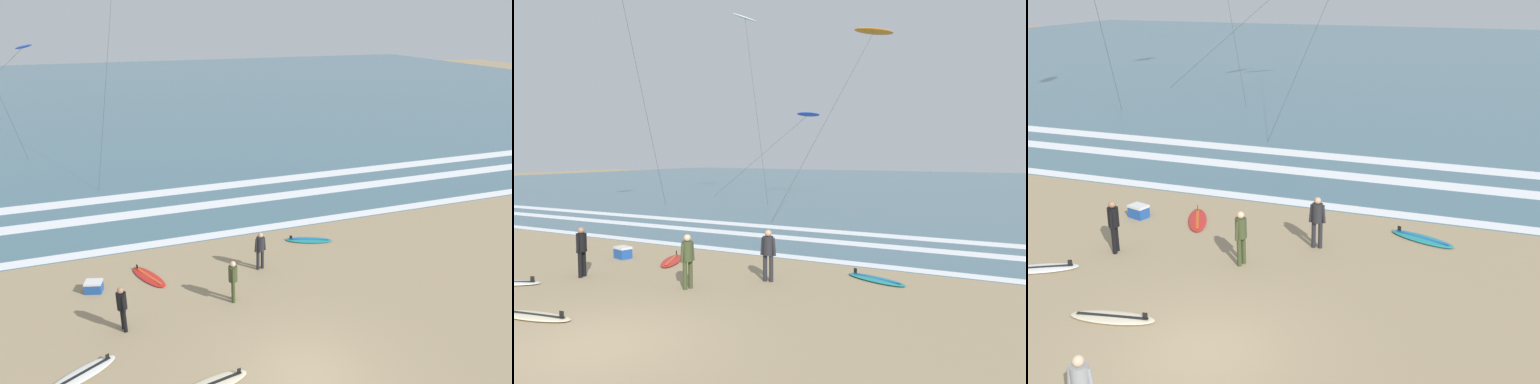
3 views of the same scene
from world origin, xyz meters
TOP-DOWN VIEW (x-y plane):
  - ground_plane at (0.00, 0.00)m, footprint 160.00×160.00m
  - ocean_surface at (0.00, 54.26)m, footprint 140.00×90.00m
  - wave_foam_shoreline at (1.86, 9.66)m, footprint 44.77×0.66m
  - wave_foam_mid_break at (-0.86, 13.36)m, footprint 49.64×1.02m
  - wave_foam_outer_break at (-0.57, 16.01)m, footprint 54.54×1.09m
  - surfer_background_far at (-4.76, 3.83)m, footprint 0.32×0.51m
  - surfer_left_near at (0.73, 6.11)m, footprint 0.52×0.32m
  - surfer_left_far at (-0.93, 4.28)m, footprint 0.32×0.51m
  - surfboard_foreground_flat at (-3.63, 6.86)m, footprint 1.47×2.15m
  - surfboard_near_water at (3.64, 7.73)m, footprint 2.17×1.32m
  - surfboard_left_pile at (-6.06, 2.09)m, footprint 2.13×1.52m
  - kite_blue_low_near at (-9.73, 33.05)m, footprint 8.90×4.28m
  - cooler_box at (-5.65, 6.52)m, footprint 0.71×0.59m

SIDE VIEW (x-z plane):
  - ground_plane at x=0.00m, z-range 0.00..0.00m
  - ocean_surface at x=0.00m, z-range 0.00..0.01m
  - wave_foam_shoreline at x=1.86m, z-range 0.01..0.02m
  - wave_foam_mid_break at x=-0.86m, z-range 0.01..0.02m
  - wave_foam_outer_break at x=-0.57m, z-range 0.01..0.02m
  - surfboard_foreground_flat at x=-3.63m, z-range -0.08..0.17m
  - surfboard_near_water at x=3.64m, z-range -0.08..0.17m
  - surfboard_left_pile at x=-6.06m, z-range -0.08..0.17m
  - cooler_box at x=-5.65m, z-range 0.00..0.44m
  - surfer_background_far at x=-4.76m, z-range 0.16..1.76m
  - surfer_left_near at x=0.73m, z-range 0.16..1.76m
  - surfer_left_far at x=-0.93m, z-range 0.16..1.76m
  - kite_blue_low_near at x=-9.73m, z-range 3.48..10.96m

